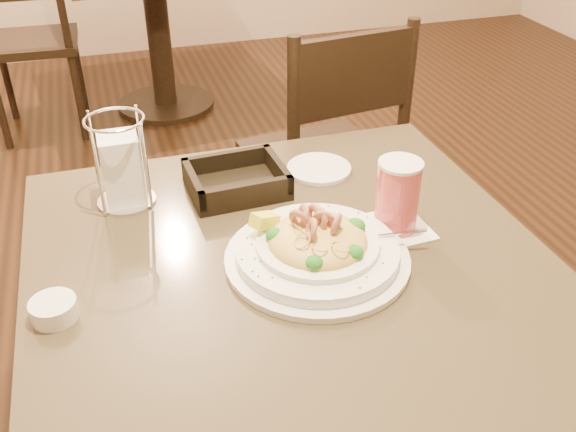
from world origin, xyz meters
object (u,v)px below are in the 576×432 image
object	(u,v)px
pasta_bowl	(317,247)
butter_ramekin	(54,310)
dining_chair_far	(29,36)
dining_chair_near	(327,154)
napkin_caddy	(122,167)
background_table	(156,12)
drink_glass	(397,197)
side_plate	(319,169)
bread_basket	(237,182)
main_table	(291,359)

from	to	relation	value
pasta_bowl	butter_ramekin	distance (m)	0.43
dining_chair_far	butter_ramekin	bearing A→B (deg)	96.02
dining_chair_near	napkin_caddy	world-z (taller)	napkin_caddy
background_table	dining_chair_far	xyz separation A→B (m)	(-0.62, -0.15, -0.02)
butter_ramekin	drink_glass	bearing A→B (deg)	6.50
pasta_bowl	dining_chair_near	bearing A→B (deg)	68.10
background_table	side_plate	bearing A→B (deg)	-87.74
drink_glass	napkin_caddy	xyz separation A→B (m)	(-0.47, 0.24, 0.01)
bread_basket	dining_chair_far	bearing A→B (deg)	103.86
pasta_bowl	butter_ramekin	size ratio (longest dim) A/B	4.95
butter_ramekin	side_plate	bearing A→B (deg)	30.48
background_table	drink_glass	xyz separation A→B (m)	(0.15, -2.47, 0.31)
dining_chair_near	butter_ramekin	xyz separation A→B (m)	(-0.77, -0.85, 0.27)
background_table	dining_chair_near	distance (m)	1.72
main_table	dining_chair_far	world-z (taller)	dining_chair_far
drink_glass	butter_ramekin	distance (m)	0.61
drink_glass	butter_ramekin	size ratio (longest dim) A/B	1.95
bread_basket	napkin_caddy	xyz separation A→B (m)	(-0.22, 0.02, 0.06)
napkin_caddy	side_plate	distance (m)	0.41
background_table	dining_chair_far	size ratio (longest dim) A/B	1.09
main_table	napkin_caddy	world-z (taller)	napkin_caddy
napkin_caddy	butter_ramekin	distance (m)	0.35
butter_ramekin	pasta_bowl	bearing A→B (deg)	2.12
bread_basket	butter_ramekin	size ratio (longest dim) A/B	2.78
background_table	pasta_bowl	bearing A→B (deg)	-90.56
dining_chair_near	side_plate	bearing A→B (deg)	59.38
background_table	side_plate	size ratio (longest dim) A/B	7.29
napkin_caddy	pasta_bowl	bearing A→B (deg)	-45.11
main_table	dining_chair_far	xyz separation A→B (m)	(-0.55, 2.35, -0.02)
main_table	dining_chair_far	bearing A→B (deg)	103.17
main_table	butter_ramekin	bearing A→B (deg)	-175.50
dining_chair_near	butter_ramekin	size ratio (longest dim) A/B	12.94
side_plate	drink_glass	bearing A→B (deg)	-76.80
dining_chair_near	bread_basket	distance (m)	0.74
drink_glass	bread_basket	size ratio (longest dim) A/B	0.70
pasta_bowl	background_table	bearing A→B (deg)	89.44
background_table	drink_glass	world-z (taller)	drink_glass
dining_chair_far	butter_ramekin	world-z (taller)	dining_chair_far
pasta_bowl	drink_glass	size ratio (longest dim) A/B	2.54
background_table	drink_glass	bearing A→B (deg)	-86.60
background_table	main_table	bearing A→B (deg)	-91.51
dining_chair_near	dining_chair_far	bearing A→B (deg)	-66.62
bread_basket	main_table	bearing A→B (deg)	-82.44
bread_basket	side_plate	distance (m)	0.19
dining_chair_far	drink_glass	bearing A→B (deg)	110.47
bread_basket	dining_chair_near	bearing A→B (deg)	53.56
napkin_caddy	main_table	bearing A→B (deg)	-47.98
main_table	dining_chair_near	xyz separation A→B (m)	(0.38, 0.82, -0.02)
background_table	pasta_bowl	xyz separation A→B (m)	(-0.02, -2.52, 0.27)
dining_chair_near	bread_basket	bearing A→B (deg)	45.83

